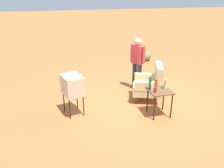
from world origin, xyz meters
name	(u,v)px	position (x,y,z in m)	size (l,w,h in m)	color
ground_plane	(144,98)	(0.00, 0.00, 0.00)	(60.00, 60.00, 0.00)	#AD6033
armchair	(150,84)	(0.10, 0.11, 0.50)	(0.98, 0.99, 1.06)	brown
side_table	(160,94)	(0.98, 0.00, 0.57)	(0.56, 0.56, 0.68)	black
tv_on_stand	(72,85)	(0.40, -2.08, 0.78)	(0.69, 0.58, 1.03)	black
person_standing	(137,61)	(-0.73, 0.01, 0.94)	(0.51, 0.36, 1.64)	#2D3347
bottle_short_clear	(152,87)	(0.94, -0.20, 0.78)	(0.06, 0.06, 0.20)	silver
bottle_tall_amber	(156,85)	(0.97, -0.11, 0.83)	(0.07, 0.07, 0.30)	brown
soda_can_red	(155,90)	(1.06, -0.17, 0.74)	(0.07, 0.07, 0.12)	red
bottle_wine_green	(150,83)	(0.85, -0.21, 0.84)	(0.07, 0.07, 0.32)	#1E5623
flower_vase	(166,83)	(0.91, 0.17, 0.82)	(0.15, 0.10, 0.27)	silver
shrub_near	(145,56)	(-3.70, 1.46, 0.20)	(0.53, 0.53, 0.41)	olive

